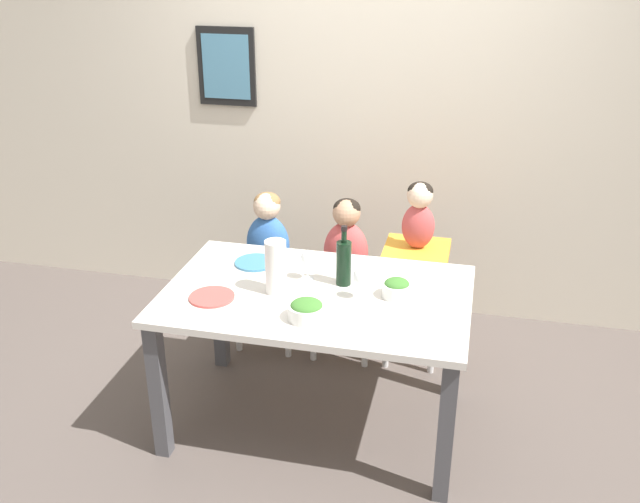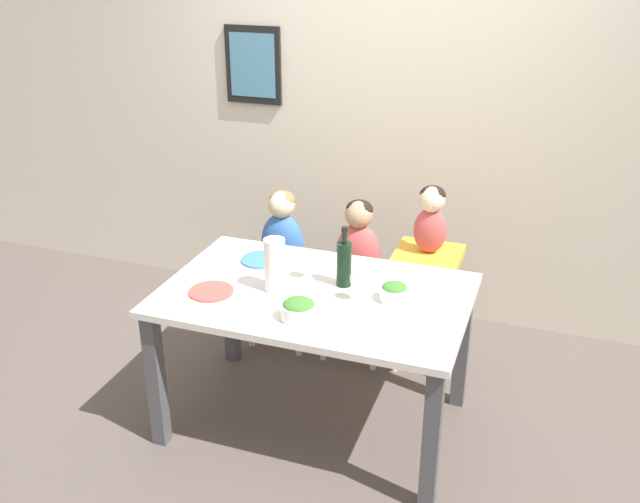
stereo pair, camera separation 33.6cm
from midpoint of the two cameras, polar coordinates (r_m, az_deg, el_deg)
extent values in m
plane|color=#564C47|center=(3.79, -2.86, -13.46)|extent=(14.00, 14.00, 0.00)
cube|color=beige|center=(4.45, 1.72, 11.69)|extent=(10.00, 0.06, 2.70)
cube|color=black|center=(4.63, -9.63, 14.36)|extent=(0.37, 0.02, 0.48)
cube|color=teal|center=(4.62, -9.69, 14.33)|extent=(0.30, 0.00, 0.39)
cube|color=silver|center=(3.39, -3.11, -3.58)|extent=(1.45, 0.93, 0.03)
cube|color=#4C4C51|center=(3.50, -15.55, -10.77)|extent=(0.07, 0.07, 0.72)
cube|color=#4C4C51|center=(3.16, 6.96, -14.27)|extent=(0.07, 0.07, 0.72)
cube|color=#4C4C51|center=(4.11, -10.38, -4.63)|extent=(0.07, 0.07, 0.72)
cube|color=#4C4C51|center=(3.82, 8.40, -6.85)|extent=(0.07, 0.07, 0.72)
cylinder|color=silver|center=(4.29, -8.83, -5.49)|extent=(0.04, 0.04, 0.41)
cylinder|color=silver|center=(4.20, -4.91, -6.01)|extent=(0.04, 0.04, 0.41)
cylinder|color=silver|center=(4.54, -7.43, -3.63)|extent=(0.04, 0.04, 0.41)
cylinder|color=silver|center=(4.45, -3.70, -4.08)|extent=(0.04, 0.04, 0.41)
cube|color=tan|center=(4.26, -6.36, -2.06)|extent=(0.42, 0.41, 0.05)
cylinder|color=silver|center=(4.16, -2.87, -6.27)|extent=(0.04, 0.04, 0.41)
cylinder|color=silver|center=(4.09, 1.30, -6.77)|extent=(0.04, 0.04, 0.41)
cylinder|color=silver|center=(4.42, -1.79, -4.30)|extent=(0.04, 0.04, 0.41)
cylinder|color=silver|center=(4.36, 2.14, -4.74)|extent=(0.04, 0.04, 0.41)
cube|color=tan|center=(4.14, -0.31, -2.72)|extent=(0.42, 0.41, 0.05)
cylinder|color=silver|center=(4.03, 3.04, -5.26)|extent=(0.04, 0.04, 0.66)
cylinder|color=silver|center=(4.00, 6.74, -5.65)|extent=(0.04, 0.04, 0.66)
cylinder|color=silver|center=(4.26, 3.68, -3.57)|extent=(0.04, 0.04, 0.66)
cylinder|color=silver|center=(4.23, 7.17, -3.93)|extent=(0.04, 0.04, 0.66)
cube|color=gold|center=(3.97, 5.35, -0.06)|extent=(0.36, 0.35, 0.05)
ellipsoid|color=#3366B2|center=(4.18, -6.49, 0.49)|extent=(0.26, 0.17, 0.36)
sphere|color=beige|center=(4.09, -6.64, 3.58)|extent=(0.16, 0.16, 0.16)
ellipsoid|color=olive|center=(4.09, -6.62, 3.93)|extent=(0.15, 0.15, 0.11)
ellipsoid|color=#C64C4C|center=(4.05, -0.32, -0.11)|extent=(0.26, 0.17, 0.36)
sphere|color=tan|center=(3.96, -0.33, 3.06)|extent=(0.16, 0.16, 0.16)
ellipsoid|color=black|center=(3.96, -0.30, 3.43)|extent=(0.15, 0.15, 0.11)
ellipsoid|color=#C64C4C|center=(3.91, 5.43, 1.98)|extent=(0.18, 0.12, 0.25)
sphere|color=beige|center=(3.84, 5.54, 4.46)|extent=(0.14, 0.14, 0.14)
ellipsoid|color=black|center=(3.85, 5.57, 4.80)|extent=(0.14, 0.13, 0.10)
cylinder|color=black|center=(3.40, -0.91, -1.02)|extent=(0.07, 0.07, 0.22)
cylinder|color=black|center=(3.34, -0.93, 1.32)|extent=(0.03, 0.03, 0.08)
cylinder|color=black|center=(3.33, -0.93, 1.80)|extent=(0.03, 0.03, 0.02)
cylinder|color=white|center=(3.34, -6.44, -1.31)|extent=(0.10, 0.10, 0.26)
cylinder|color=white|center=(3.32, 0.29, -3.82)|extent=(0.06, 0.06, 0.00)
cylinder|color=white|center=(3.30, 0.29, -3.28)|extent=(0.01, 0.01, 0.07)
ellipsoid|color=white|center=(3.27, 0.29, -2.10)|extent=(0.07, 0.07, 0.08)
cylinder|color=white|center=(3.51, -3.74, -2.25)|extent=(0.06, 0.06, 0.00)
cylinder|color=white|center=(3.49, -3.76, -1.72)|extent=(0.01, 0.01, 0.07)
ellipsoid|color=white|center=(3.46, -3.79, -0.60)|extent=(0.07, 0.07, 0.08)
cylinder|color=white|center=(3.14, -4.16, -4.93)|extent=(0.17, 0.17, 0.07)
ellipsoid|color=#3D752D|center=(3.13, -4.17, -4.40)|extent=(0.14, 0.14, 0.05)
cylinder|color=white|center=(3.33, 3.28, -3.18)|extent=(0.14, 0.14, 0.07)
ellipsoid|color=#3D752D|center=(3.31, 3.29, -2.66)|extent=(0.12, 0.12, 0.05)
cylinder|color=#D14C47|center=(3.39, -11.48, -3.66)|extent=(0.21, 0.21, 0.01)
cylinder|color=teal|center=(3.69, -7.80, -0.94)|extent=(0.21, 0.21, 0.01)
camera|label=1|loc=(0.17, -92.86, -1.29)|focal=40.00mm
camera|label=2|loc=(0.17, 87.14, 1.29)|focal=40.00mm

